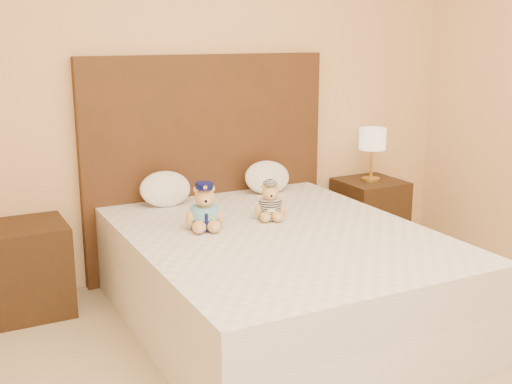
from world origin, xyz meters
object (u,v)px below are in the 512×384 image
teddy_police (205,206)px  teddy_prisoner (270,201)px  lamp (372,142)px  pillow_left (165,187)px  nightstand_right (369,215)px  bed (278,277)px  nightstand_left (29,269)px  pillow_right (267,176)px

teddy_police → teddy_prisoner: size_ratio=1.19×
lamp → pillow_left: (-1.62, 0.03, -0.18)m
nightstand_right → teddy_prisoner: bearing=-154.6°
nightstand_right → lamp: 0.57m
bed → teddy_prisoner: teddy_prisoner is taller
nightstand_left → lamp: lamp is taller
bed → nightstand_left: size_ratio=3.64×
lamp → teddy_police: lamp is taller
lamp → pillow_right: bearing=178.0°
nightstand_left → nightstand_right: same height
nightstand_right → pillow_left: size_ratio=1.62×
pillow_left → pillow_right: bearing=0.0°
lamp → teddy_prisoner: (-1.17, -0.56, -0.19)m
pillow_right → nightstand_right: bearing=-2.0°
teddy_police → teddy_prisoner: 0.43m
bed → nightstand_left: 1.48m
bed → teddy_prisoner: (0.08, 0.24, 0.39)m
teddy_prisoner → pillow_right: (0.29, 0.59, 0.01)m
lamp → pillow_left: bearing=178.9°
nightstand_left → lamp: size_ratio=1.38×
bed → pillow_right: size_ratio=5.87×
nightstand_left → lamp: 2.56m
teddy_prisoner → bed: bearing=-86.9°
teddy_prisoner → pillow_left: size_ratio=0.66×
nightstand_right → teddy_prisoner: (-1.17, -0.56, 0.39)m
teddy_prisoner → pillow_right: size_ratio=0.66×
nightstand_left → pillow_left: bearing=2.0°
nightstand_left → bed: bearing=-32.6°
teddy_police → pillow_right: size_ratio=0.79×
lamp → pillow_left: size_ratio=1.18×
nightstand_left → pillow_right: pillow_right is taller
bed → pillow_right: pillow_right is taller
bed → teddy_police: bearing=146.3°
teddy_police → pillow_left: teddy_police is taller
nightstand_left → teddy_prisoner: bearing=-22.7°
teddy_prisoner → pillow_right: pillow_right is taller
nightstand_left → teddy_prisoner: size_ratio=2.44×
lamp → pillow_right: (-0.88, 0.03, -0.18)m
pillow_left → teddy_prisoner: bearing=-52.3°
nightstand_right → pillow_right: size_ratio=1.61×
teddy_police → bed: bearing=-17.8°
nightstand_right → pillow_left: 1.67m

